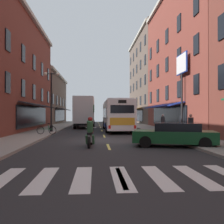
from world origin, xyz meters
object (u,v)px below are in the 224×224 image
object	(u,v)px
box_truck	(85,112)
motorcycle_rider	(90,134)
transit_bus	(116,115)
sedan_mid	(86,120)
sedan_near	(175,134)
bicycle_near	(46,130)
billboard_sign	(182,73)
street_lamp_twin	(51,99)
pedestrian_mid	(163,123)
pedestrian_far	(191,126)

from	to	relation	value
box_truck	motorcycle_rider	distance (m)	18.20
transit_bus	motorcycle_rider	bearing A→B (deg)	-101.49
box_truck	sedan_mid	bearing A→B (deg)	90.88
sedan_mid	motorcycle_rider	xyz separation A→B (m)	(1.25, -29.73, -0.02)
sedan_near	transit_bus	bearing A→B (deg)	99.16
sedan_near	bicycle_near	bearing A→B (deg)	139.60
billboard_sign	street_lamp_twin	size ratio (longest dim) A/B	1.25
billboard_sign	box_truck	bearing A→B (deg)	131.42
bicycle_near	pedestrian_mid	world-z (taller)	pedestrian_mid
billboard_sign	pedestrian_far	distance (m)	7.23
box_truck	bicycle_near	distance (m)	11.70
sedan_near	street_lamp_twin	size ratio (longest dim) A/B	0.84
billboard_sign	bicycle_near	bearing A→B (deg)	-175.48
motorcycle_rider	pedestrian_far	bearing A→B (deg)	18.74
sedan_near	pedestrian_mid	xyz separation A→B (m)	(1.78, 8.67, 0.29)
billboard_sign	pedestrian_far	bearing A→B (deg)	-104.23
billboard_sign	sedan_near	size ratio (longest dim) A/B	1.49
billboard_sign	bicycle_near	size ratio (longest dim) A/B	4.22
sedan_near	pedestrian_far	distance (m)	3.28
billboard_sign	bicycle_near	xyz separation A→B (m)	(-11.80, -0.93, -4.97)
transit_bus	street_lamp_twin	distance (m)	7.22
transit_bus	pedestrian_far	world-z (taller)	transit_bus
sedan_mid	pedestrian_mid	distance (m)	22.75
sedan_near	pedestrian_mid	size ratio (longest dim) A/B	2.92
transit_bus	pedestrian_far	xyz separation A→B (m)	(4.08, -10.49, -0.70)
box_truck	sedan_mid	xyz separation A→B (m)	(-0.18, 11.60, -1.28)
sedan_near	street_lamp_twin	bearing A→B (deg)	129.69
pedestrian_far	billboard_sign	bearing A→B (deg)	93.61
pedestrian_mid	pedestrian_far	size ratio (longest dim) A/B	0.97
billboard_sign	sedan_near	distance (m)	10.00
pedestrian_far	street_lamp_twin	bearing A→B (deg)	161.54
sedan_near	bicycle_near	size ratio (longest dim) A/B	2.83
sedan_near	bicycle_near	xyz separation A→B (m)	(-8.44, 7.18, -0.18)
transit_bus	motorcycle_rider	size ratio (longest dim) A/B	5.42
transit_bus	sedan_mid	size ratio (longest dim) A/B	2.59
motorcycle_rider	bicycle_near	size ratio (longest dim) A/B	1.23
sedan_near	motorcycle_rider	xyz separation A→B (m)	(-4.70, 0.34, 0.03)
billboard_sign	street_lamp_twin	distance (m)	12.39
transit_bus	bicycle_near	size ratio (longest dim) A/B	6.67
box_truck	street_lamp_twin	distance (m)	8.66
motorcycle_rider	bicycle_near	xyz separation A→B (m)	(-3.74, 6.84, -0.21)
transit_bus	pedestrian_mid	size ratio (longest dim) A/B	6.89
billboard_sign	sedan_mid	world-z (taller)	billboard_sign
transit_bus	street_lamp_twin	size ratio (longest dim) A/B	1.97
transit_bus	pedestrian_mid	distance (m)	5.93
billboard_sign	box_truck	xyz separation A→B (m)	(-9.14, 10.35, -3.46)
pedestrian_mid	street_lamp_twin	xyz separation A→B (m)	(-10.39, 1.71, 2.31)
transit_bus	sedan_mid	bearing A→B (deg)	102.74
pedestrian_mid	transit_bus	bearing A→B (deg)	-46.45
motorcycle_rider	sedan_mid	bearing A→B (deg)	92.40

